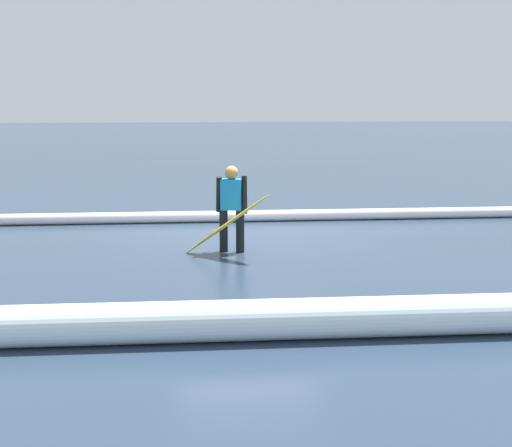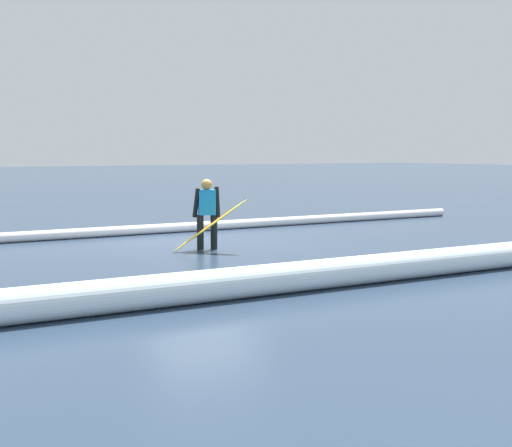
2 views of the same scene
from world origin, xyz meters
TOP-DOWN VIEW (x-y plane):
  - ground_plane at (0.00, 0.00)m, footprint 163.06×163.06m
  - surfer at (0.33, 0.81)m, footprint 0.50×0.35m
  - surfboard at (0.45, 1.18)m, footprint 1.42×0.95m
  - wave_crest_foreground at (1.00, -2.17)m, footprint 20.15×0.89m
  - wave_crest_midground at (-1.55, 5.24)m, footprint 15.95×1.10m

SIDE VIEW (x-z plane):
  - ground_plane at x=0.00m, z-range 0.00..0.00m
  - wave_crest_foreground at x=1.00m, z-range 0.00..0.23m
  - wave_crest_midground at x=-1.55m, z-range 0.00..0.43m
  - surfboard at x=0.45m, z-range -0.02..1.07m
  - surfer at x=0.33m, z-range 0.09..1.52m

